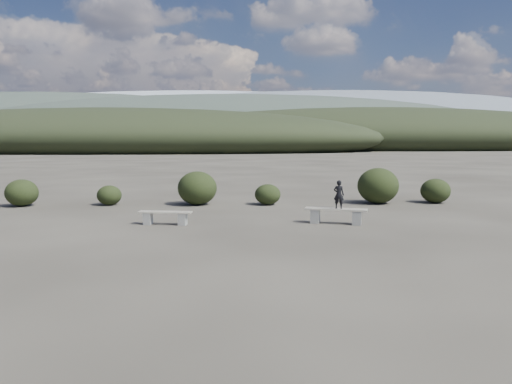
{
  "coord_description": "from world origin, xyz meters",
  "views": [
    {
      "loc": [
        -0.54,
        -11.39,
        2.71
      ],
      "look_at": [
        0.07,
        3.5,
        1.1
      ],
      "focal_mm": 35.0,
      "sensor_mm": 36.0,
      "label": 1
    }
  ],
  "objects": [
    {
      "name": "shrub_c",
      "position": [
        0.76,
        8.81,
        0.42
      ],
      "size": [
        1.06,
        1.06,
        0.85
      ],
      "primitive_type": "ellipsoid",
      "color": "black",
      "rests_on": "ground"
    },
    {
      "name": "shrub_a",
      "position": [
        -5.69,
        8.97,
        0.4
      ],
      "size": [
        0.99,
        0.99,
        0.81
      ],
      "primitive_type": "ellipsoid",
      "color": "black",
      "rests_on": "ground"
    },
    {
      "name": "shrub_e",
      "position": [
        7.85,
        9.1,
        0.51
      ],
      "size": [
        1.23,
        1.23,
        1.03
      ],
      "primitive_type": "ellipsoid",
      "color": "black",
      "rests_on": "ground"
    },
    {
      "name": "seated_person",
      "position": [
        2.71,
        4.13,
        0.94
      ],
      "size": [
        0.39,
        0.33,
        0.9
      ],
      "primitive_type": "imported",
      "rotation": [
        0.0,
        0.0,
        2.75
      ],
      "color": "black",
      "rests_on": "bench_right"
    },
    {
      "name": "shrub_f",
      "position": [
        -9.1,
        8.78,
        0.54
      ],
      "size": [
        1.28,
        1.28,
        1.08
      ],
      "primitive_type": "ellipsoid",
      "color": "black",
      "rests_on": "ground"
    },
    {
      "name": "ground",
      "position": [
        0.0,
        0.0,
        0.0
      ],
      "size": [
        1200.0,
        1200.0,
        0.0
      ],
      "primitive_type": "plane",
      "color": "#2F2B24",
      "rests_on": "ground"
    },
    {
      "name": "bench_left",
      "position": [
        -2.76,
        4.21,
        0.26
      ],
      "size": [
        1.72,
        0.61,
        0.42
      ],
      "rotation": [
        0.0,
        0.0,
        -0.16
      ],
      "color": "slate",
      "rests_on": "ground"
    },
    {
      "name": "shrub_d",
      "position": [
        5.39,
        9.04,
        0.74
      ],
      "size": [
        1.7,
        1.7,
        1.49
      ],
      "primitive_type": "ellipsoid",
      "color": "black",
      "rests_on": "ground"
    },
    {
      "name": "shrub_b",
      "position": [
        -2.11,
        8.92,
        0.69
      ],
      "size": [
        1.6,
        1.6,
        1.37
      ],
      "primitive_type": "ellipsoid",
      "color": "black",
      "rests_on": "ground"
    },
    {
      "name": "mountain_ridges",
      "position": [
        -7.48,
        339.06,
        10.84
      ],
      "size": [
        500.0,
        400.0,
        56.0
      ],
      "color": "black",
      "rests_on": "ground"
    },
    {
      "name": "bench_right",
      "position": [
        2.64,
        4.16,
        0.3
      ],
      "size": [
        2.0,
        0.96,
        0.49
      ],
      "rotation": [
        0.0,
        0.0,
        -0.29
      ],
      "color": "slate",
      "rests_on": "ground"
    }
  ]
}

